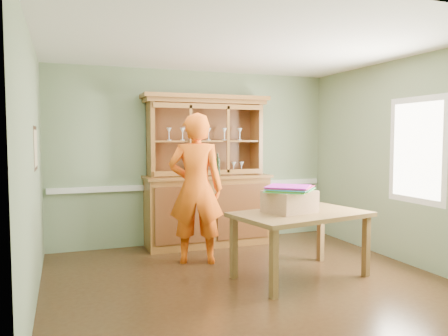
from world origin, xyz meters
name	(u,v)px	position (x,y,z in m)	size (l,w,h in m)	color
floor	(244,279)	(0.00, 0.00, 0.00)	(4.50, 4.50, 0.00)	#412A15
ceiling	(245,46)	(0.00, 0.00, 2.70)	(4.50, 4.50, 0.00)	white
wall_back	(195,157)	(0.00, 2.00, 1.35)	(4.50, 4.50, 0.00)	gray
wall_left	(33,169)	(-2.25, 0.00, 1.35)	(4.00, 4.00, 0.00)	gray
wall_right	(400,161)	(2.25, 0.00, 1.35)	(4.00, 4.00, 0.00)	gray
wall_front	(353,180)	(0.00, -2.00, 1.35)	(4.50, 4.50, 0.00)	gray
chair_rail	(196,186)	(0.00, 1.98, 0.90)	(4.41, 0.05, 0.08)	white
framed_map	(36,148)	(-2.23, 0.30, 1.55)	(0.03, 0.60, 0.46)	#311F13
window_panel	(416,150)	(2.23, -0.30, 1.50)	(0.03, 0.96, 1.36)	white
china_hutch	(207,193)	(0.10, 1.74, 0.81)	(1.96, 0.65, 2.30)	#945827
dining_table	(301,220)	(0.65, -0.16, 0.69)	(1.71, 1.21, 0.78)	brown
cardboard_box	(290,201)	(0.54, -0.10, 0.91)	(0.55, 0.44, 0.25)	tan
kite_stack	(290,188)	(0.52, -0.12, 1.06)	(0.67, 0.67, 0.06)	#3BCB66
person	(196,189)	(-0.33, 0.86, 0.99)	(0.72, 0.47, 1.98)	#EF5A0F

